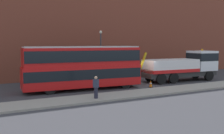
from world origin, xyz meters
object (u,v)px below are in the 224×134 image
Objects in this scene: street_lamp at (101,50)px; double_decker_bus at (83,66)px; recovery_tow_truck at (183,66)px; pedestrian_onlooker at (96,88)px; traffic_cone_near_bus at (151,84)px.

double_decker_bus is at bearing -128.52° from street_lamp.
recovery_tow_truck is 9.81m from street_lamp.
street_lamp is at bearing 29.56° from pedestrian_onlooker.
pedestrian_onlooker is at bearing -158.53° from traffic_cone_near_bus.
recovery_tow_truck is 5.97× the size of pedestrian_onlooker.
double_decker_bus is at bearing 162.97° from traffic_cone_near_bus.
double_decker_bus is 6.90m from traffic_cone_near_bus.
recovery_tow_truck is 0.92× the size of double_decker_bus.
street_lamp is (4.51, 5.66, 1.24)m from double_decker_bus.
street_lamp is (-7.80, 5.70, 1.71)m from recovery_tow_truck.
traffic_cone_near_bus is 0.12× the size of street_lamp.
traffic_cone_near_bus is at bearing -11.86° from pedestrian_onlooker.
pedestrian_onlooker is at bearing -95.98° from double_decker_bus.
street_lamp is (-1.84, 7.61, 3.13)m from traffic_cone_near_bus.
double_decker_bus reaches higher than traffic_cone_near_bus.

